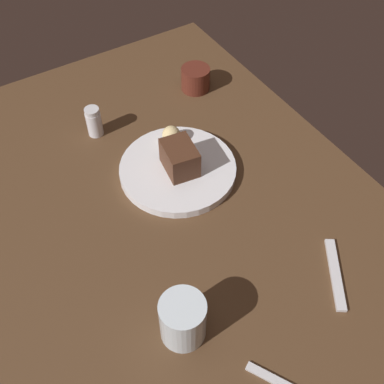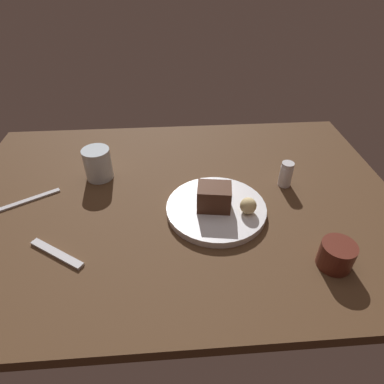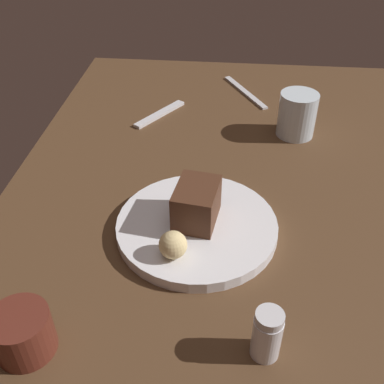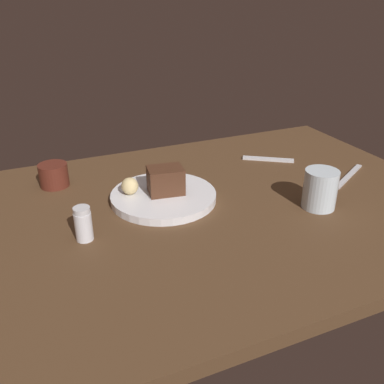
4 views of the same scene
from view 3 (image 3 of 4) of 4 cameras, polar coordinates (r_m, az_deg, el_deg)
name	(u,v)px [view 3 (image 3 of 4)]	position (r cm, az deg, el deg)	size (l,w,h in cm)	color
dining_table	(239,203)	(81.68, 5.87, -1.40)	(120.00, 84.00, 3.00)	#4C331E
dessert_plate	(197,227)	(72.96, 0.61, -4.33)	(25.54, 25.54, 1.87)	silver
chocolate_cake_slice	(197,204)	(70.81, 0.57, -1.47)	(8.32, 6.28, 6.37)	#472819
bread_roll	(173,245)	(65.75, -2.38, -6.59)	(4.13, 4.13, 4.13)	#DBC184
salt_shaker	(267,334)	(57.12, 9.32, -17.10)	(3.59, 3.59, 7.38)	silver
water_glass	(297,115)	(98.09, 12.96, 9.37)	(7.82, 7.82, 9.23)	silver
coffee_cup	(23,333)	(60.83, -20.35, -16.13)	(7.37, 7.37, 6.00)	#562319
dessert_spoon	(160,114)	(105.16, -4.04, 9.66)	(15.00, 1.80, 0.70)	silver
butter_knife	(245,92)	(115.92, 6.63, 12.27)	(19.00, 1.40, 0.50)	silver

